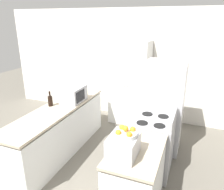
{
  "coord_description": "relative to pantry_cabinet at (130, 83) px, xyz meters",
  "views": [
    {
      "loc": [
        1.37,
        -1.61,
        2.35
      ],
      "look_at": [
        0.0,
        1.85,
        1.05
      ],
      "focal_mm": 35.0,
      "sensor_mm": 36.0,
      "label": 1
    }
  ],
  "objects": [
    {
      "name": "toaster_oven",
      "position": [
        0.74,
        -2.65,
        0.04
      ],
      "size": [
        0.32,
        0.39,
        0.24
      ],
      "color": "#B2B2B7",
      "rests_on": "counter_right"
    },
    {
      "name": "counter_left",
      "position": [
        -0.78,
        -1.75,
        -0.53
      ],
      "size": [
        0.6,
        2.43,
        0.88
      ],
      "color": "silver",
      "rests_on": "ground_plane"
    },
    {
      "name": "microwave",
      "position": [
        -0.68,
        -1.36,
        0.06
      ],
      "size": [
        0.34,
        0.48,
        0.28
      ],
      "color": "#B2B2B7",
      "rests_on": "counter_left"
    },
    {
      "name": "fruit_bowl",
      "position": [
        0.76,
        -2.63,
        0.2
      ],
      "size": [
        0.26,
        0.26,
        0.13
      ],
      "color": "silver",
      "rests_on": "toaster_oven"
    },
    {
      "name": "stove",
      "position": [
        0.87,
        -1.61,
        -0.51
      ],
      "size": [
        0.66,
        0.72,
        1.04
      ],
      "color": "#9E9EA3",
      "rests_on": "ground_plane"
    },
    {
      "name": "pantry_cabinet",
      "position": [
        0.0,
        0.0,
        0.0
      ],
      "size": [
        0.87,
        0.6,
        1.92
      ],
      "color": "white",
      "rests_on": "ground_plane"
    },
    {
      "name": "wall_back",
      "position": [
        0.04,
        0.34,
        0.34
      ],
      "size": [
        7.0,
        0.06,
        2.6
      ],
      "color": "silver",
      "rests_on": "ground_plane"
    },
    {
      "name": "wine_bottle",
      "position": [
        -0.95,
        -1.71,
        0.02
      ],
      "size": [
        0.08,
        0.08,
        0.27
      ],
      "color": "black",
      "rests_on": "counter_left"
    },
    {
      "name": "refrigerator",
      "position": [
        0.91,
        -0.86,
        -0.13
      ],
      "size": [
        0.74,
        0.69,
        1.66
      ],
      "color": "#B7B7BC",
      "rests_on": "ground_plane"
    },
    {
      "name": "counter_right",
      "position": [
        0.85,
        -2.48,
        -0.53
      ],
      "size": [
        0.6,
        0.97,
        0.88
      ],
      "color": "silver",
      "rests_on": "ground_plane"
    }
  ]
}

